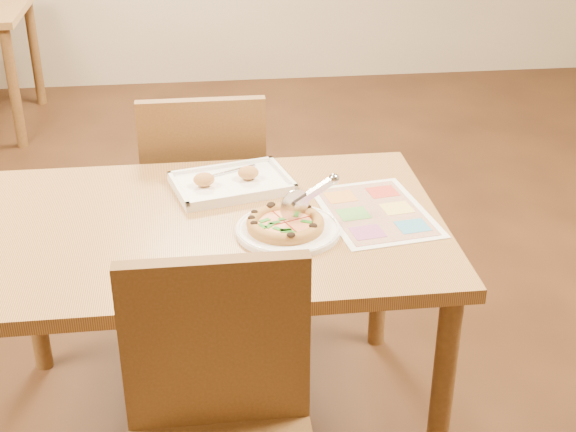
{
  "coord_description": "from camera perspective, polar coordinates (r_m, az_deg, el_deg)",
  "views": [
    {
      "loc": [
        -0.01,
        -1.97,
        1.76
      ],
      "look_at": [
        0.21,
        -0.08,
        0.77
      ],
      "focal_mm": 50.0,
      "sensor_mm": 36.0,
      "label": 1
    }
  ],
  "objects": [
    {
      "name": "dining_table",
      "position": [
        2.26,
        -5.62,
        -2.37
      ],
      "size": [
        1.3,
        0.85,
        0.72
      ],
      "color": "#A47841",
      "rests_on": "ground"
    },
    {
      "name": "chair_far",
      "position": [
        2.83,
        -5.96,
        2.46
      ],
      "size": [
        0.42,
        0.42,
        0.47
      ],
      "rotation": [
        0.0,
        0.0,
        3.14
      ],
      "color": "brown",
      "rests_on": "ground"
    },
    {
      "name": "menu",
      "position": [
        2.28,
        6.23,
        0.31
      ],
      "size": [
        0.34,
        0.43,
        0.0
      ],
      "primitive_type": "cube",
      "rotation": [
        0.0,
        0.0,
        0.15
      ],
      "color": "white",
      "rests_on": "dining_table"
    },
    {
      "name": "appetizer_tray",
      "position": [
        2.41,
        -4.08,
        2.32
      ],
      "size": [
        0.39,
        0.31,
        0.06
      ],
      "rotation": [
        0.0,
        0.0,
        0.24
      ],
      "color": "white",
      "rests_on": "dining_table"
    },
    {
      "name": "pizza",
      "position": [
        2.15,
        -0.19,
        -0.55
      ],
      "size": [
        0.21,
        0.21,
        0.03
      ],
      "rotation": [
        0.0,
        0.0,
        0.37
      ],
      "color": "#BC8140",
      "rests_on": "plate"
    },
    {
      "name": "pizza_cutter",
      "position": [
        2.15,
        1.38,
        1.39
      ],
      "size": [
        0.16,
        0.08,
        0.1
      ],
      "rotation": [
        0.0,
        0.0,
        0.43
      ],
      "color": "silver",
      "rests_on": "pizza"
    },
    {
      "name": "plate",
      "position": [
        2.16,
        0.0,
        -1.0
      ],
      "size": [
        0.37,
        0.37,
        0.02
      ],
      "primitive_type": "cylinder",
      "rotation": [
        0.0,
        0.0,
        0.4
      ],
      "color": "white",
      "rests_on": "dining_table"
    },
    {
      "name": "chair_near",
      "position": [
        1.81,
        -4.87,
        -13.72
      ],
      "size": [
        0.42,
        0.42,
        0.47
      ],
      "color": "brown",
      "rests_on": "ground"
    }
  ]
}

